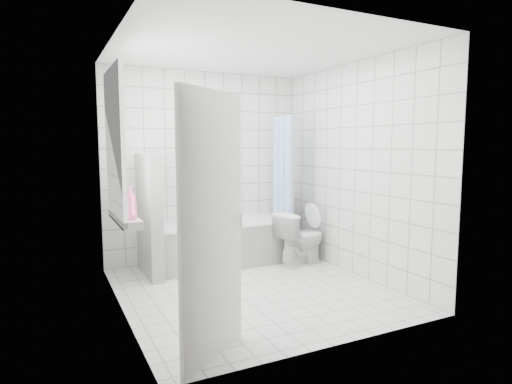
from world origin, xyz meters
TOP-DOWN VIEW (x-y plane):
  - ground at (0.00, 0.00)m, footprint 3.00×3.00m
  - ceiling at (0.00, 0.00)m, footprint 3.00×3.00m
  - wall_back at (0.00, 1.50)m, footprint 2.80×0.02m
  - wall_front at (0.00, -1.50)m, footprint 2.80×0.02m
  - wall_left at (-1.40, 0.00)m, footprint 0.02×3.00m
  - wall_right at (1.40, 0.00)m, footprint 0.02×3.00m
  - window_left at (-1.35, 0.30)m, footprint 0.01×0.90m
  - window_back at (0.10, 1.46)m, footprint 0.50×0.01m
  - window_sill at (-1.31, 0.30)m, footprint 0.18×1.02m
  - door at (-0.93, -1.24)m, footprint 0.66×0.51m
  - bathtub at (0.09, 1.12)m, footprint 1.84×0.77m
  - partition_wall at (-0.89, 1.07)m, footprint 0.15×0.85m
  - tiled_ledge at (1.19, 1.38)m, footprint 0.40×0.24m
  - toilet at (1.03, 0.63)m, footprint 0.77×0.53m
  - curtain_rod at (0.95, 1.10)m, footprint 0.02×0.80m
  - shower_curtain at (0.95, 0.97)m, footprint 0.14×0.48m
  - tub_faucet at (0.19, 1.46)m, footprint 0.18×0.06m
  - sill_bottles at (-1.30, 0.23)m, footprint 0.16×0.79m
  - ledge_bottles at (1.19, 1.36)m, footprint 0.17×0.19m

SIDE VIEW (x-z plane):
  - ground at x=0.00m, z-range 0.00..0.00m
  - tiled_ledge at x=1.19m, z-range 0.00..0.55m
  - bathtub at x=0.09m, z-range 0.00..0.58m
  - toilet at x=1.03m, z-range 0.00..0.72m
  - ledge_bottles at x=1.19m, z-range 0.53..0.80m
  - partition_wall at x=-0.89m, z-range 0.00..1.50m
  - tub_faucet at x=0.19m, z-range 0.82..0.88m
  - window_sill at x=-1.31m, z-range 0.82..0.90m
  - door at x=-0.93m, z-range 0.00..2.00m
  - sill_bottles at x=-1.30m, z-range 0.87..1.18m
  - shower_curtain at x=0.95m, z-range 0.21..1.99m
  - wall_back at x=0.00m, z-range 0.00..2.60m
  - wall_front at x=0.00m, z-range 0.00..2.60m
  - wall_left at x=-1.40m, z-range 0.00..2.60m
  - wall_right at x=1.40m, z-range 0.00..2.60m
  - window_left at x=-1.35m, z-range 0.90..2.30m
  - window_back at x=0.10m, z-range 1.70..2.20m
  - curtain_rod at x=0.95m, z-range 1.99..2.01m
  - ceiling at x=0.00m, z-range 2.60..2.60m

